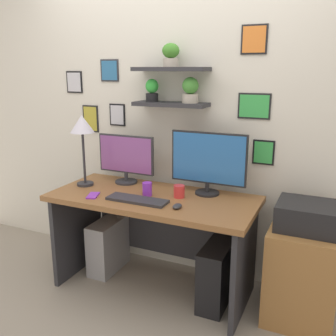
% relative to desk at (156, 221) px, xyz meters
% --- Properties ---
extents(ground_plane, '(8.00, 8.00, 0.00)m').
position_rel_desk_xyz_m(ground_plane, '(0.00, -0.05, -0.54)').
color(ground_plane, gray).
extents(back_wall_assembly, '(4.40, 0.24, 2.70)m').
position_rel_desk_xyz_m(back_wall_assembly, '(-0.00, 0.38, 0.82)').
color(back_wall_assembly, silver).
rests_on(back_wall_assembly, ground).
extents(desk, '(1.51, 0.68, 0.75)m').
position_rel_desk_xyz_m(desk, '(0.00, 0.00, 0.00)').
color(desk, brown).
rests_on(desk, ground).
extents(monitor_left, '(0.49, 0.18, 0.39)m').
position_rel_desk_xyz_m(monitor_left, '(-0.35, 0.16, 0.42)').
color(monitor_left, '#2D2D33').
rests_on(monitor_left, desk).
extents(monitor_right, '(0.57, 0.18, 0.46)m').
position_rel_desk_xyz_m(monitor_right, '(0.35, 0.16, 0.46)').
color(monitor_right, black).
rests_on(monitor_right, desk).
extents(keyboard, '(0.44, 0.14, 0.02)m').
position_rel_desk_xyz_m(keyboard, '(-0.05, -0.20, 0.22)').
color(keyboard, '#2D2D33').
rests_on(keyboard, desk).
extents(computer_mouse, '(0.06, 0.09, 0.03)m').
position_rel_desk_xyz_m(computer_mouse, '(0.26, -0.21, 0.23)').
color(computer_mouse, '#2D2D33').
rests_on(computer_mouse, desk).
extents(desk_lamp, '(0.18, 0.18, 0.56)m').
position_rel_desk_xyz_m(desk_lamp, '(-0.61, -0.04, 0.67)').
color(desk_lamp, '#2D2D33').
rests_on(desk_lamp, desk).
extents(cell_phone, '(0.11, 0.16, 0.01)m').
position_rel_desk_xyz_m(cell_phone, '(-0.39, -0.24, 0.22)').
color(cell_phone, purple).
rests_on(cell_phone, desk).
extents(coffee_mug, '(0.08, 0.08, 0.09)m').
position_rel_desk_xyz_m(coffee_mug, '(0.19, -0.00, 0.26)').
color(coffee_mug, red).
rests_on(coffee_mug, desk).
extents(pen_cup, '(0.07, 0.07, 0.10)m').
position_rel_desk_xyz_m(pen_cup, '(-0.04, -0.06, 0.26)').
color(pen_cup, purple).
rests_on(pen_cup, desk).
extents(drawer_cabinet, '(0.44, 0.50, 0.65)m').
position_rel_desk_xyz_m(drawer_cabinet, '(1.06, 0.05, -0.21)').
color(drawer_cabinet, '#9E6B38').
rests_on(drawer_cabinet, ground).
extents(printer, '(0.38, 0.34, 0.17)m').
position_rel_desk_xyz_m(printer, '(1.06, 0.05, 0.20)').
color(printer, black).
rests_on(printer, drawer_cabinet).
extents(computer_tower_left, '(0.18, 0.40, 0.43)m').
position_rel_desk_xyz_m(computer_tower_left, '(-0.47, 0.04, -0.32)').
color(computer_tower_left, '#99999E').
rests_on(computer_tower_left, ground).
extents(computer_tower_right, '(0.18, 0.40, 0.45)m').
position_rel_desk_xyz_m(computer_tower_right, '(0.50, -0.06, -0.31)').
color(computer_tower_right, black).
rests_on(computer_tower_right, ground).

